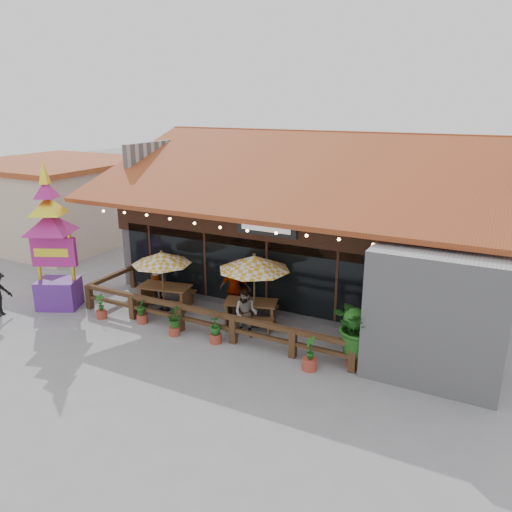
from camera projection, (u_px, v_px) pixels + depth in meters
The scene contains 18 objects.
ground at pixel (255, 340), 15.79m from camera, with size 100.00×100.00×0.00m, color gray.
restaurant_building at pixel (334, 228), 20.63m from camera, with size 15.50×14.73×6.09m.
patio_railing at pixel (190, 312), 16.36m from camera, with size 10.00×2.60×0.92m.
neighbor_building at pixel (58, 200), 26.77m from camera, with size 8.40×8.40×4.22m.
umbrella_left at pixel (162, 258), 17.41m from camera, with size 2.49×2.49×2.26m.
umbrella_right at pixel (254, 263), 16.12m from camera, with size 2.79×2.79×2.54m.
picnic_table_left at pixel (165, 293), 18.00m from camera, with size 2.08×1.88×0.88m.
picnic_table_right at pixel (251, 309), 16.71m from camera, with size 2.10×1.94×0.84m.
thai_sign_tower at pixel (51, 227), 17.40m from camera, with size 2.80×2.80×5.71m.
tropical_plant at pixel (359, 326), 13.87m from camera, with size 1.92×2.02×2.17m.
diner_a at pixel (156, 277), 18.89m from camera, with size 0.62×0.40×1.69m, color #3C2013.
diner_b at pixel (246, 313), 15.76m from camera, with size 0.79×0.62×1.62m, color #3C2013.
diner_c at pixel (235, 289), 17.43m from camera, with size 1.10×0.46×1.89m, color #3C2013.
planter_a at pixel (101, 308), 17.25m from camera, with size 0.37×0.36×0.89m.
planter_b at pixel (142, 312), 16.88m from camera, with size 0.37×0.37×0.90m.
planter_c at pixel (174, 321), 15.95m from camera, with size 0.70×0.67×0.89m.
planter_d at pixel (215, 330), 15.47m from camera, with size 0.46×0.46×0.90m.
planter_e at pixel (310, 356), 13.91m from camera, with size 0.42×0.43×1.02m.
Camera 1 is at (6.53, -12.70, 7.25)m, focal length 35.00 mm.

